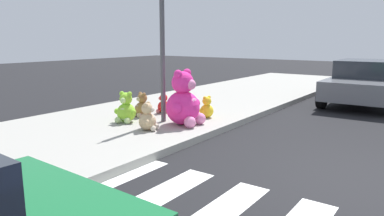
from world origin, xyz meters
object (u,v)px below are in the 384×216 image
Objects in this scene: plush_red at (163,105)px; car_grey at (365,82)px; plush_brown at (142,107)px; plush_tan at (148,119)px; plush_pink_large at (184,103)px; plush_yellow at (206,109)px; sign_pole at (162,47)px; plush_lime at (126,110)px.

plush_red is 0.12× the size of car_grey.
plush_tan is at bearing -131.04° from plush_brown.
plush_tan is (-0.84, 0.32, -0.26)m from plush_pink_large.
plush_yellow is (0.17, -1.23, 0.01)m from plush_red.
plush_yellow is at bearing 153.25° from car_grey.
sign_pole is at bearing 152.36° from car_grey.
plush_brown is at bearing 87.10° from plush_pink_large.
plush_tan is at bearing -161.76° from sign_pole.
car_grey is (6.61, -3.81, 0.28)m from plush_lime.
plush_pink_large is at bearing -64.23° from plush_lime.
plush_yellow is 5.74m from car_grey.
sign_pole is 6.91m from car_grey.
plush_tan is (-1.74, 0.32, 0.02)m from plush_yellow.
car_grey is at bearing -27.64° from sign_pole.
plush_pink_large is at bearing -92.90° from plush_brown.
sign_pole is 1.69m from plush_tan.
plush_red is at bearing -10.33° from plush_brown.
plush_yellow is at bearing 0.17° from plush_pink_large.
plush_pink_large reaches higher than plush_tan.
plush_red is (0.73, 1.24, -0.29)m from plush_pink_large.
plush_pink_large is 1.38m from plush_brown.
plush_tan reaches higher than plush_yellow.
sign_pole is 6.24× the size of plush_red.
plush_red is 6.53m from car_grey.
car_grey is (5.12, -2.58, 0.35)m from plush_yellow.
plush_brown is 1.01× the size of plush_tan.
plush_yellow is (1.49, -1.23, -0.07)m from plush_lime.
plush_yellow is 0.13× the size of car_grey.
car_grey is (6.02, -2.58, 0.07)m from plush_pink_large.
plush_yellow is at bearing -39.41° from plush_lime.
plush_pink_large is 1.47m from plush_red.
sign_pole is 4.49× the size of plush_lime.
plush_lime reaches higher than plush_tan.
plush_yellow is 1.76m from plush_tan.
plush_brown is at bearing 48.96° from plush_tan.
plush_pink_large is 0.94m from plush_yellow.
plush_lime is (-0.66, -0.13, 0.04)m from plush_brown.
plush_pink_large is at bearing -179.83° from plush_yellow.
plush_brown reaches higher than plush_yellow.
plush_red is 0.72× the size of plush_lime.
car_grey is (6.04, -3.16, -1.14)m from sign_pole.
plush_yellow is (0.90, 0.00, -0.28)m from plush_pink_large.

